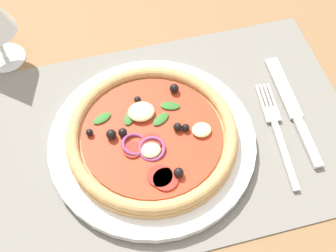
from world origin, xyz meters
TOP-DOWN VIEW (x-y plane):
  - ground_plane at (0.00, 0.00)cm, footprint 190.00×140.00cm
  - placemat at (0.00, 0.00)cm, footprint 51.45×35.24cm
  - plate at (-3.63, -0.97)cm, footprint 29.06×29.06cm
  - pizza at (-3.64, -0.97)cm, footprint 23.79×23.79cm
  - fork at (14.28, -2.96)cm, footprint 3.39×18.06cm
  - knife at (17.97, -0.27)cm, footprint 2.45×20.05cm

SIDE VIEW (x-z plane):
  - ground_plane at x=0.00cm, z-range -2.40..0.00cm
  - placemat at x=0.00cm, z-range 0.00..0.40cm
  - fork at x=14.28cm, z-range 0.40..0.84cm
  - knife at x=17.97cm, z-range 0.35..0.96cm
  - plate at x=-3.63cm, z-range 0.40..1.68cm
  - pizza at x=-3.64cm, z-range 1.41..4.11cm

